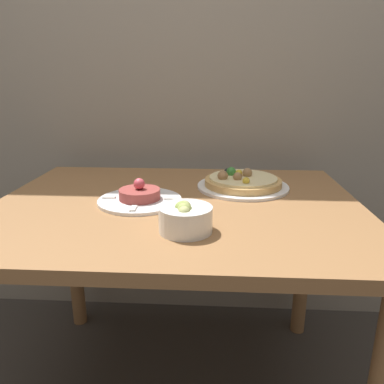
{
  "coord_description": "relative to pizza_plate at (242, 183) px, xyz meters",
  "views": [
    {
      "loc": [
        0.11,
        -0.65,
        1.1
      ],
      "look_at": [
        0.05,
        0.42,
        0.77
      ],
      "focal_mm": 35.0,
      "sensor_mm": 36.0,
      "label": 1
    }
  ],
  "objects": [
    {
      "name": "dining_table",
      "position": [
        -0.21,
        -0.17,
        -0.12
      ],
      "size": [
        1.13,
        0.88,
        0.73
      ],
      "color": "olive",
      "rests_on": "ground_plane"
    },
    {
      "name": "small_bowl",
      "position": [
        -0.17,
        -0.39,
        0.02
      ],
      "size": [
        0.13,
        0.13,
        0.08
      ],
      "color": "white",
      "rests_on": "dining_table"
    },
    {
      "name": "tartare_plate",
      "position": [
        -0.33,
        -0.17,
        -0.0
      ],
      "size": [
        0.26,
        0.26,
        0.08
      ],
      "color": "white",
      "rests_on": "dining_table"
    },
    {
      "name": "back_wall",
      "position": [
        -0.21,
        0.4,
        0.55
      ],
      "size": [
        8.0,
        0.05,
        2.6
      ],
      "color": "gray",
      "rests_on": "ground_plane"
    },
    {
      "name": "pizza_plate",
      "position": [
        0.0,
        0.0,
        0.0
      ],
      "size": [
        0.31,
        0.31,
        0.07
      ],
      "color": "white",
      "rests_on": "dining_table"
    }
  ]
}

